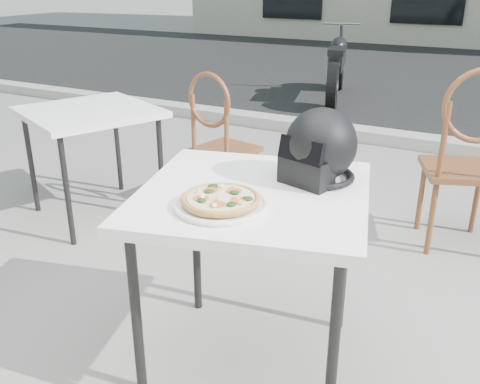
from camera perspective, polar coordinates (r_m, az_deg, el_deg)
The scene contains 10 objects.
ground at distance 2.80m, azimuth 11.97°, elevation -12.73°, with size 80.00×80.00×0.00m, color gray.
curb at distance 5.48m, azimuth 21.20°, elevation 4.67°, with size 30.00×0.25×0.12m, color #A6A39B.
cafe_table_main at distance 2.06m, azimuth 1.40°, elevation -1.73°, with size 1.05×1.05×0.82m.
plate at distance 1.88m, azimuth -2.06°, elevation -1.35°, with size 0.39×0.39×0.02m.
pizza at distance 1.88m, azimuth -2.06°, elevation -0.73°, with size 0.32×0.32×0.03m.
helmet at distance 2.12m, azimuth 8.45°, elevation 4.56°, with size 0.35×0.36×0.29m.
cafe_chair_main at distance 3.36m, azimuth 23.19°, elevation 3.98°, with size 0.56×0.56×1.13m.
cafe_table_side at distance 3.70m, azimuth -15.71°, elevation 7.49°, with size 1.05×1.05×0.75m.
cafe_chair_side at distance 3.69m, azimuth -2.28°, elevation 6.11°, with size 0.45×0.45×1.00m.
motorcycle at distance 7.38m, azimuth 10.29°, elevation 12.93°, with size 0.67×1.89×0.96m.
Camera 1 is at (0.55, -2.24, 1.58)m, focal length 40.00 mm.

